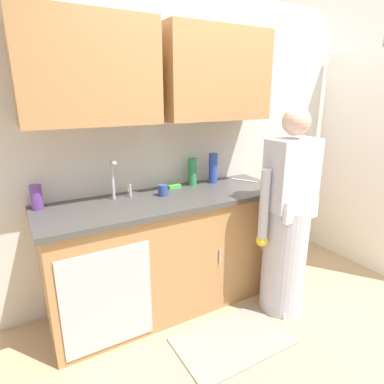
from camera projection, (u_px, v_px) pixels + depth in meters
The scene contains 14 objects.
ground_plane at pixel (276, 328), 2.48m from camera, with size 9.00×9.00×0.00m, color tan.
kitchen_wall_with_uppers at pixel (195, 122), 2.81m from camera, with size 4.80×0.44×2.70m.
closet_door_panel at pixel (365, 163), 3.19m from camera, with size 1.10×0.04×2.10m, color silver.
counter_cabinet at pixel (169, 254), 2.66m from camera, with size 1.90×0.62×0.90m.
countertop at pixel (168, 199), 2.53m from camera, with size 1.96×0.66×0.04m, color #474442.
sink at pixel (125, 206), 2.37m from camera, with size 0.50×0.36×0.35m.
person_at_sink at pixel (287, 230), 2.52m from camera, with size 0.55×0.34×1.62m.
floor_mat at pixel (232, 341), 2.34m from camera, with size 0.80×0.50×0.01m, color gray.
bottle_water_short at pixel (213, 168), 2.89m from camera, with size 0.08×0.08×0.27m, color #334CB2.
bottle_cleaner_spray at pixel (36, 197), 2.23m from camera, with size 0.08×0.08×0.17m, color #66388C.
bottle_dish_liquid at pixel (192, 172), 2.81m from camera, with size 0.07×0.07×0.24m, color #2D8C4C.
cup_by_sink at pixel (163, 190), 2.54m from camera, with size 0.08×0.08×0.09m, color #33478C.
knife_on_counter at pixel (244, 180), 2.99m from camera, with size 0.24×0.02×0.01m, color silver.
sponge at pixel (174, 186), 2.76m from camera, with size 0.11×0.07×0.03m, color #4CBF4C.
Camera 1 is at (-1.59, -1.48, 1.71)m, focal length 30.44 mm.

